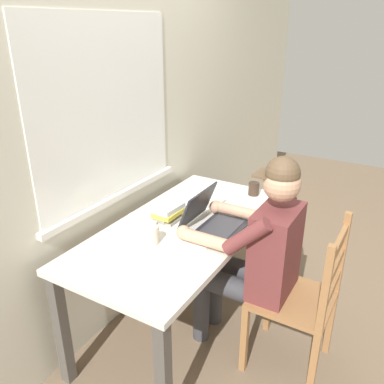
# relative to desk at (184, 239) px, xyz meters

# --- Properties ---
(ground_plane) EXTENTS (8.00, 8.00, 0.00)m
(ground_plane) POSITION_rel_desk_xyz_m (0.00, 0.00, -0.64)
(ground_plane) COLOR brown
(back_wall) EXTENTS (6.00, 0.08, 2.60)m
(back_wall) POSITION_rel_desk_xyz_m (-0.00, 0.45, 0.66)
(back_wall) COLOR beige
(back_wall) RESTS_ON ground
(desk) EXTENTS (1.51, 0.75, 0.73)m
(desk) POSITION_rel_desk_xyz_m (0.00, 0.00, 0.00)
(desk) COLOR beige
(desk) RESTS_ON ground
(seated_person) EXTENTS (0.50, 0.60, 1.24)m
(seated_person) POSITION_rel_desk_xyz_m (0.04, -0.45, 0.04)
(seated_person) COLOR brown
(seated_person) RESTS_ON ground
(wooden_chair) EXTENTS (0.42, 0.42, 0.93)m
(wooden_chair) POSITION_rel_desk_xyz_m (0.04, -0.73, -0.18)
(wooden_chair) COLOR olive
(wooden_chair) RESTS_ON ground
(laptop) EXTENTS (0.33, 0.31, 0.22)m
(laptop) POSITION_rel_desk_xyz_m (0.06, -0.16, 0.14)
(laptop) COLOR #232328
(laptop) RESTS_ON desk
(computer_mouse) EXTENTS (0.06, 0.10, 0.03)m
(computer_mouse) POSITION_rel_desk_xyz_m (0.30, -0.24, 0.11)
(computer_mouse) COLOR #232328
(computer_mouse) RESTS_ON desk
(coffee_mug_white) EXTENTS (0.12, 0.09, 0.10)m
(coffee_mug_white) POSITION_rel_desk_xyz_m (-0.27, 0.04, 0.14)
(coffee_mug_white) COLOR beige
(coffee_mug_white) RESTS_ON desk
(coffee_mug_dark) EXTENTS (0.11, 0.07, 0.09)m
(coffee_mug_dark) POSITION_rel_desk_xyz_m (0.63, -0.18, 0.14)
(coffee_mug_dark) COLOR #38281E
(coffee_mug_dark) RESTS_ON desk
(book_stack_main) EXTENTS (0.20, 0.15, 0.10)m
(book_stack_main) POSITION_rel_desk_xyz_m (0.01, 0.12, 0.14)
(book_stack_main) COLOR gray
(book_stack_main) RESTS_ON desk
(paper_pile_near_laptop) EXTENTS (0.30, 0.27, 0.02)m
(paper_pile_near_laptop) POSITION_rel_desk_xyz_m (-0.13, 0.22, 0.10)
(paper_pile_near_laptop) COLOR silver
(paper_pile_near_laptop) RESTS_ON desk
(paper_pile_back_corner) EXTENTS (0.28, 0.27, 0.00)m
(paper_pile_back_corner) POSITION_rel_desk_xyz_m (-0.23, -0.17, 0.09)
(paper_pile_back_corner) COLOR white
(paper_pile_back_corner) RESTS_ON desk
(paper_pile_side) EXTENTS (0.25, 0.24, 0.01)m
(paper_pile_side) POSITION_rel_desk_xyz_m (0.33, 0.11, 0.10)
(paper_pile_side) COLOR white
(paper_pile_side) RESTS_ON desk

